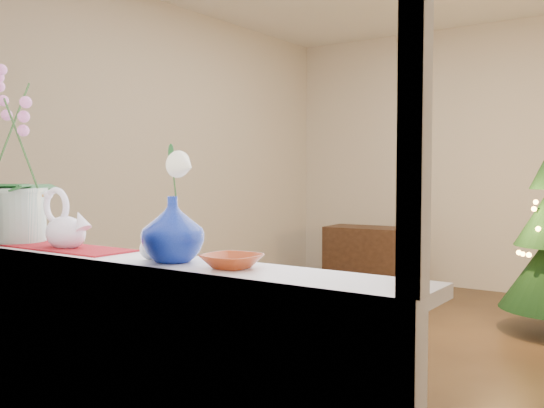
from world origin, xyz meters
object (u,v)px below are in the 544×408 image
(swan, at_px, (65,220))
(amber_dish, at_px, (232,262))
(side_table, at_px, (370,259))
(orchid_pot, at_px, (15,153))
(paperweight, at_px, (150,249))
(blue_vase, at_px, (173,224))

(swan, distance_m, amber_dish, 0.80)
(swan, bearing_deg, amber_dish, -13.75)
(side_table, bearing_deg, swan, -84.12)
(orchid_pot, height_order, paperweight, orchid_pot)
(blue_vase, distance_m, side_table, 4.43)
(orchid_pot, bearing_deg, paperweight, -1.83)
(swan, bearing_deg, blue_vase, -14.62)
(swan, xyz_separation_m, paperweight, (0.46, -0.02, -0.07))
(amber_dish, relative_size, side_table, 0.17)
(swan, distance_m, paperweight, 0.47)
(blue_vase, bearing_deg, paperweight, -177.23)
(orchid_pot, distance_m, amber_dish, 1.18)
(paperweight, relative_size, amber_dish, 0.47)
(amber_dish, height_order, side_table, amber_dish)
(orchid_pot, distance_m, blue_vase, 0.92)
(blue_vase, relative_size, paperweight, 3.52)
(orchid_pot, distance_m, paperweight, 0.86)
(orchid_pot, relative_size, blue_vase, 3.03)
(swan, distance_m, blue_vase, 0.56)
(side_table, bearing_deg, blue_vase, -76.89)
(swan, bearing_deg, orchid_pot, 165.07)
(paperweight, xyz_separation_m, side_table, (-1.20, 4.18, -0.63))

